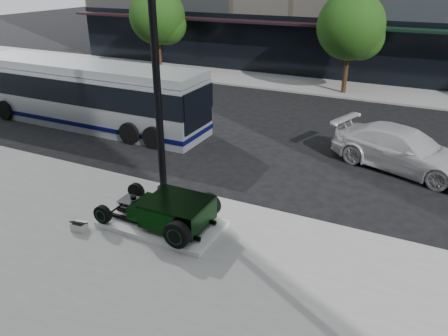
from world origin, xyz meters
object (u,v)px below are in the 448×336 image
at_px(lamppost, 157,87).
at_px(transit_bus, 87,94).
at_px(hot_rod, 171,211).
at_px(white_sedan, 403,149).

height_order(lamppost, transit_bus, lamppost).
bearing_deg(hot_rod, transit_bus, 143.60).
bearing_deg(lamppost, transit_bus, 147.48).
relative_size(hot_rod, lamppost, 0.42).
xyz_separation_m(transit_bus, white_sedan, (14.02, 1.08, -0.72)).
relative_size(lamppost, transit_bus, 0.63).
xyz_separation_m(hot_rod, lamppost, (-1.45, 1.79, 2.94)).
height_order(hot_rod, lamppost, lamppost).
distance_m(hot_rod, white_sedan, 9.20).
distance_m(transit_bus, white_sedan, 14.08).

